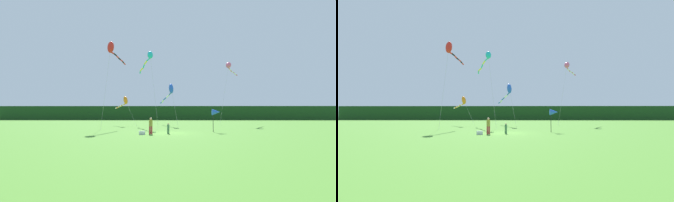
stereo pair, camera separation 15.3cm
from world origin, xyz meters
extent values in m
plane|color=#4C842D|center=(0.00, 0.00, 0.00)|extent=(120.00, 120.00, 0.00)
cube|color=#193D19|center=(0.00, 45.00, 2.20)|extent=(108.00, 3.77, 4.39)
cylinder|color=#B23338|center=(-1.75, -1.24, 0.40)|extent=(0.17, 0.17, 0.80)
cylinder|color=#B23338|center=(-1.56, -1.24, 0.40)|extent=(0.17, 0.17, 0.80)
cylinder|color=olive|center=(-1.65, -1.24, 1.11)|extent=(0.36, 0.36, 0.63)
sphere|color=tan|center=(-1.65, -1.24, 1.54)|extent=(0.23, 0.23, 0.23)
cylinder|color=#3F724C|center=(0.03, -0.78, 0.26)|extent=(0.11, 0.11, 0.53)
cylinder|color=#3F724C|center=(0.15, -0.78, 0.26)|extent=(0.11, 0.11, 0.53)
cylinder|color=#3F724C|center=(0.09, -0.78, 0.73)|extent=(0.24, 0.24, 0.42)
sphere|color=tan|center=(0.09, -0.78, 1.02)|extent=(0.15, 0.15, 0.15)
cube|color=silver|center=(-2.47, -1.55, 0.17)|extent=(0.59, 0.32, 0.35)
cylinder|color=black|center=(5.06, 1.13, 1.36)|extent=(0.06, 0.06, 2.71)
cone|color=blue|center=(5.41, 1.13, 2.22)|extent=(0.90, 0.70, 0.70)
cylinder|color=#B2B2B2|center=(-6.08, 11.69, 2.15)|extent=(2.28, 1.98, 4.31)
ellipsoid|color=orange|center=(-7.21, 12.67, 4.29)|extent=(1.31, 1.26, 1.59)
cylinder|color=orange|center=(-7.36, 12.80, 3.66)|extent=(0.49, 0.46, 0.33)
cylinder|color=white|center=(-7.67, 13.08, 3.56)|extent=(0.45, 0.44, 0.25)
cylinder|color=orange|center=(-7.96, 13.37, 3.47)|extent=(0.46, 0.49, 0.32)
cylinder|color=white|center=(-8.22, 13.68, 3.38)|extent=(0.43, 0.47, 0.26)
cylinder|color=orange|center=(-8.48, 14.00, 3.31)|extent=(0.44, 0.47, 0.27)
cylinder|color=white|center=(-8.73, 14.32, 3.23)|extent=(0.42, 0.48, 0.27)
cylinder|color=orange|center=(-9.03, 14.59, 3.13)|extent=(0.51, 0.40, 0.32)
cylinder|color=white|center=(-9.34, 14.84, 3.03)|extent=(0.43, 0.46, 0.25)
cylinder|color=#B2B2B2|center=(-8.46, 5.91, 5.75)|extent=(0.57, 2.06, 11.51)
ellipsoid|color=red|center=(-8.19, 6.93, 11.51)|extent=(1.17, 1.08, 1.76)
cylinder|color=red|center=(-8.05, 7.21, 10.80)|extent=(0.47, 0.67, 0.27)
cylinder|color=black|center=(-7.80, 7.78, 10.70)|extent=(0.42, 0.69, 0.31)
cylinder|color=red|center=(-7.61, 8.38, 10.55)|extent=(0.35, 0.71, 0.38)
cylinder|color=black|center=(-7.46, 8.99, 10.40)|extent=(0.36, 0.69, 0.32)
cylinder|color=red|center=(-7.29, 9.60, 10.30)|extent=(0.38, 0.69, 0.28)
cylinder|color=black|center=(-7.18, 10.21, 10.21)|extent=(0.23, 0.66, 0.28)
cylinder|color=red|center=(-7.09, 10.83, 10.10)|extent=(0.35, 0.70, 0.34)
cylinder|color=#B2B2B2|center=(1.00, 11.11, 3.11)|extent=(1.10, 2.61, 6.23)
ellipsoid|color=blue|center=(0.46, 12.40, 6.22)|extent=(1.15, 1.40, 1.84)
cylinder|color=blue|center=(0.29, 12.95, 5.40)|extent=(0.54, 1.20, 0.47)
cylinder|color=white|center=(-0.11, 14.02, 5.09)|extent=(0.68, 1.18, 0.54)
cylinder|color=blue|center=(-0.62, 15.06, 4.73)|extent=(0.75, 1.16, 0.56)
cylinder|color=white|center=(-1.04, 16.12, 4.36)|extent=(0.51, 1.22, 0.56)
cylinder|color=blue|center=(-1.40, 17.21, 4.12)|extent=(0.60, 1.17, 0.32)
cylinder|color=#B2B2B2|center=(-2.15, 8.91, 5.80)|extent=(1.63, 4.57, 11.61)
ellipsoid|color=#1EB7CC|center=(-2.96, 11.18, 11.60)|extent=(1.21, 1.33, 1.41)
cylinder|color=#1EB7CC|center=(-3.27, 11.72, 11.02)|extent=(0.81, 1.19, 0.36)
cylinder|color=yellow|center=(-3.86, 12.81, 10.77)|extent=(0.75, 1.25, 0.52)
cylinder|color=#1EB7CC|center=(-4.33, 13.95, 10.41)|extent=(0.60, 1.30, 0.59)
cylinder|color=yellow|center=(-4.86, 15.07, 10.05)|extent=(0.86, 1.20, 0.51)
cylinder|color=#1EB7CC|center=(-5.29, 16.20, 9.77)|extent=(0.42, 1.30, 0.45)
cylinder|color=#B2B2B2|center=(9.94, 14.77, 5.53)|extent=(2.47, 2.79, 11.07)
ellipsoid|color=#E5598C|center=(11.16, 16.16, 11.06)|extent=(1.44, 1.45, 1.27)
cylinder|color=#E5598C|center=(11.31, 16.39, 10.52)|extent=(0.50, 0.62, 0.38)
cylinder|color=white|center=(11.61, 16.84, 10.36)|extent=(0.49, 0.61, 0.32)
cylinder|color=#E5598C|center=(11.93, 17.29, 10.22)|extent=(0.52, 0.60, 0.34)
cylinder|color=white|center=(12.31, 17.69, 10.10)|extent=(0.57, 0.53, 0.29)
cylinder|color=#E5598C|center=(12.69, 18.08, 10.02)|extent=(0.51, 0.57, 0.27)
cylinder|color=white|center=(13.04, 18.50, 9.90)|extent=(0.56, 0.59, 0.37)
cylinder|color=#E5598C|center=(13.44, 18.87, 9.73)|extent=(0.60, 0.53, 0.35)
camera|label=1|loc=(0.27, -21.98, 2.08)|focal=22.15mm
camera|label=2|loc=(0.43, -21.97, 2.08)|focal=22.15mm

